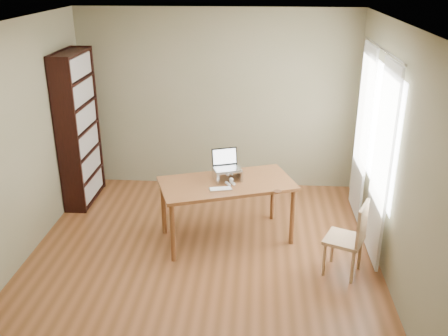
# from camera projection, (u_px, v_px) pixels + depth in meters

# --- Properties ---
(room) EXTENTS (4.04, 4.54, 2.64)m
(room) POSITION_uv_depth(u_px,v_px,m) (202.00, 155.00, 5.14)
(room) COLOR brown
(room) RESTS_ON ground
(bookshelf) EXTENTS (0.30, 0.90, 2.10)m
(bookshelf) POSITION_uv_depth(u_px,v_px,m) (79.00, 129.00, 6.78)
(bookshelf) COLOR black
(bookshelf) RESTS_ON ground
(curtains) EXTENTS (0.03, 1.90, 2.25)m
(curtains) POSITION_uv_depth(u_px,v_px,m) (371.00, 146.00, 5.78)
(curtains) COLOR white
(curtains) RESTS_ON ground
(desk) EXTENTS (1.72, 1.25, 0.75)m
(desk) POSITION_uv_depth(u_px,v_px,m) (227.00, 189.00, 5.90)
(desk) COLOR brown
(desk) RESTS_ON ground
(laptop_stand) EXTENTS (0.32, 0.25, 0.13)m
(laptop_stand) POSITION_uv_depth(u_px,v_px,m) (227.00, 173.00, 5.91)
(laptop_stand) COLOR silver
(laptop_stand) RESTS_ON desk
(laptop) EXTENTS (0.36, 0.35, 0.22)m
(laptop) POSITION_uv_depth(u_px,v_px,m) (228.00, 163.00, 5.92)
(laptop) COLOR silver
(laptop) RESTS_ON laptop_stand
(keyboard) EXTENTS (0.28, 0.17, 0.02)m
(keyboard) POSITION_uv_depth(u_px,v_px,m) (220.00, 189.00, 5.66)
(keyboard) COLOR silver
(keyboard) RESTS_ON desk
(coaster) EXTENTS (0.09, 0.09, 0.01)m
(coaster) POSITION_uv_depth(u_px,v_px,m) (278.00, 191.00, 5.62)
(coaster) COLOR brown
(coaster) RESTS_ON desk
(cat) EXTENTS (0.25, 0.49, 0.16)m
(cat) POSITION_uv_depth(u_px,v_px,m) (225.00, 173.00, 5.94)
(cat) COLOR #4E433D
(cat) RESTS_ON desk
(chair) EXTENTS (0.51, 0.50, 0.86)m
(chair) POSITION_uv_depth(u_px,v_px,m) (351.00, 235.00, 5.29)
(chair) COLOR tan
(chair) RESTS_ON ground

